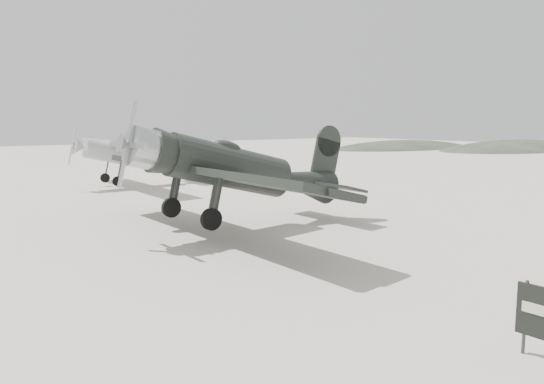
{
  "coord_description": "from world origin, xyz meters",
  "views": [
    {
      "loc": [
        -11.65,
        -10.79,
        3.96
      ],
      "look_at": [
        -0.79,
        3.86,
        1.5
      ],
      "focal_mm": 35.0,
      "sensor_mm": 36.0,
      "label": 1
    }
  ],
  "objects": [
    {
      "name": "hill_east_north",
      "position": [
        60.0,
        28.0,
        0.0
      ],
      "size": [
        36.0,
        18.0,
        6.0
      ],
      "primitive_type": "ellipsoid",
      "color": "#293527",
      "rests_on": "ground"
    },
    {
      "name": "highwing_monoplane",
      "position": [
        0.72,
        19.85,
        2.01
      ],
      "size": [
        8.03,
        11.26,
        3.21
      ],
      "rotation": [
        0.0,
        0.23,
        -0.03
      ],
      "color": "#989B9D",
      "rests_on": "ground"
    },
    {
      "name": "sign_board",
      "position": [
        -3.03,
        -6.71,
        0.77
      ],
      "size": [
        0.1,
        0.89,
        1.29
      ],
      "rotation": [
        0.0,
        0.0,
        0.04
      ],
      "color": "#333333",
      "rests_on": "ground"
    },
    {
      "name": "lowwing_monoplane",
      "position": [
        -1.28,
        5.25,
        2.2
      ],
      "size": [
        9.23,
        12.77,
        4.16
      ],
      "rotation": [
        0.0,
        0.24,
        0.0
      ],
      "color": "black",
      "rests_on": "ground"
    },
    {
      "name": "hill_northeast",
      "position": [
        50.0,
        40.0,
        0.0
      ],
      "size": [
        32.0,
        16.0,
        5.2
      ],
      "primitive_type": "ellipsoid",
      "color": "#293527",
      "rests_on": "ground"
    },
    {
      "name": "ground",
      "position": [
        0.0,
        0.0,
        0.0
      ],
      "size": [
        160.0,
        160.0,
        0.0
      ],
      "primitive_type": "plane",
      "color": "#ACA699",
      "rests_on": "ground"
    }
  ]
}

